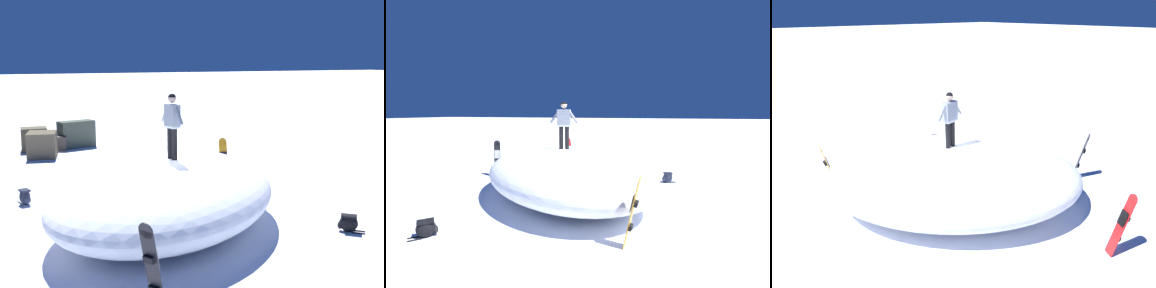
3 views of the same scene
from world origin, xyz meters
The scene contains 8 objects.
ground centered at (0.00, 0.00, 0.00)m, with size 240.00×240.00×0.00m, color white.
snow_mound centered at (0.07, 0.15, 0.85)m, with size 7.37×4.96×1.69m, color white.
snowboarder_standing centered at (0.07, 0.30, 2.62)m, with size 0.97×0.29×1.58m.
snowboard_secondary_upright centered at (4.07, -1.63, 0.85)m, with size 0.44×0.47×1.65m.
snowboard_tertiary_upright centered at (-2.53, 3.05, 0.84)m, with size 0.36×0.30×1.63m.
backpack_near centered at (-3.32, -2.87, 0.23)m, with size 0.60×0.39×0.44m.
backpack_far centered at (2.14, 3.99, 0.21)m, with size 0.59×0.62×0.42m.
rock_outcrop centered at (-11.28, -0.92, 0.52)m, with size 3.13×3.37×1.23m.
Camera 1 is at (11.01, -4.00, 4.11)m, focal length 46.38 mm.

